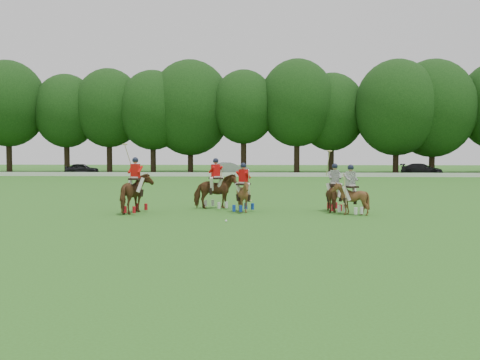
# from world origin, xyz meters

# --- Properties ---
(ground) EXTENTS (180.00, 180.00, 0.00)m
(ground) POSITION_xyz_m (0.00, 0.00, 0.00)
(ground) COLOR #32681D
(ground) RESTS_ON ground
(tree_line) EXTENTS (117.98, 14.32, 14.75)m
(tree_line) POSITION_xyz_m (0.26, 48.05, 8.23)
(tree_line) COLOR black
(tree_line) RESTS_ON ground
(boundary_rail) EXTENTS (120.00, 0.10, 0.44)m
(boundary_rail) POSITION_xyz_m (0.00, 38.00, 0.22)
(boundary_rail) COLOR white
(boundary_rail) RESTS_ON ground
(car_left) EXTENTS (4.03, 2.06, 1.31)m
(car_left) POSITION_xyz_m (-18.78, 42.50, 0.66)
(car_left) COLOR black
(car_left) RESTS_ON ground
(car_mid) EXTENTS (4.63, 2.61, 1.44)m
(car_mid) POSITION_xyz_m (-1.36, 42.50, 0.72)
(car_mid) COLOR #95959A
(car_mid) RESTS_ON ground
(car_right) EXTENTS (4.93, 3.56, 1.33)m
(car_right) POSITION_xyz_m (20.47, 42.50, 0.66)
(car_right) COLOR black
(car_right) RESTS_ON ground
(polo_red_a) EXTENTS (1.29, 2.13, 2.93)m
(polo_red_a) POSITION_xyz_m (-2.48, 3.47, 0.87)
(polo_red_a) COLOR #502E15
(polo_red_a) RESTS_ON ground
(polo_red_b) EXTENTS (2.13, 2.08, 2.34)m
(polo_red_b) POSITION_xyz_m (0.77, 5.44, 0.84)
(polo_red_b) COLOR #502E15
(polo_red_b) RESTS_ON ground
(polo_red_c) EXTENTS (1.60, 1.67, 2.15)m
(polo_red_c) POSITION_xyz_m (2.11, 4.05, 0.76)
(polo_red_c) COLOR #502E15
(polo_red_c) RESTS_ON ground
(polo_stripe_a) EXTENTS (1.03, 1.69, 2.66)m
(polo_stripe_a) POSITION_xyz_m (6.11, 4.59, 0.75)
(polo_stripe_a) COLOR #502E15
(polo_stripe_a) RESTS_ON ground
(polo_stripe_b) EXTENTS (1.60, 1.63, 2.09)m
(polo_stripe_b) POSITION_xyz_m (6.62, 3.38, 0.73)
(polo_stripe_b) COLOR #502E15
(polo_stripe_b) RESTS_ON ground
(polo_ball) EXTENTS (0.09, 0.09, 0.09)m
(polo_ball) POSITION_xyz_m (1.63, 0.78, 0.04)
(polo_ball) COLOR white
(polo_ball) RESTS_ON ground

